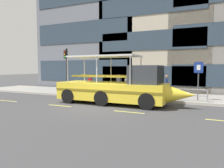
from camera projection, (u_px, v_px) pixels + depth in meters
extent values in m
plane|color=#3D3D3F|center=(99.00, 106.00, 13.69)|extent=(120.00, 120.00, 0.00)
cube|color=gray|center=(129.00, 95.00, 18.76)|extent=(32.00, 4.80, 0.18)
cube|color=#B2ADA3|center=(118.00, 98.00, 16.50)|extent=(32.00, 0.18, 0.18)
cube|color=#DBD64C|center=(8.00, 101.00, 15.84)|extent=(1.80, 0.12, 0.01)
cube|color=#DBD64C|center=(60.00, 106.00, 13.83)|extent=(1.80, 0.12, 0.01)
cube|color=#DBD64C|center=(129.00, 112.00, 11.83)|extent=(1.80, 0.12, 0.01)
cube|color=#2D3D4C|center=(80.00, 71.00, 24.02)|extent=(11.45, 0.06, 2.35)
cube|color=#2D3D4C|center=(79.00, 32.00, 23.69)|extent=(11.45, 0.06, 2.35)
cube|color=#2D3D4C|center=(149.00, 76.00, 20.70)|extent=(10.19, 0.06, 1.87)
cube|color=#2D3D4C|center=(150.00, 40.00, 20.45)|extent=(10.19, 0.06, 1.87)
cube|color=#2D3D4C|center=(150.00, 4.00, 20.19)|extent=(10.19, 0.06, 1.87)
cylinder|color=gray|center=(127.00, 87.00, 16.48)|extent=(11.43, 0.07, 0.07)
cylinder|color=gray|center=(127.00, 92.00, 16.51)|extent=(11.43, 0.06, 0.06)
cylinder|color=gray|center=(67.00, 89.00, 18.90)|extent=(0.09, 0.09, 0.80)
cylinder|color=gray|center=(85.00, 90.00, 18.10)|extent=(0.09, 0.09, 0.80)
cylinder|color=gray|center=(105.00, 91.00, 17.31)|extent=(0.09, 0.09, 0.80)
cylinder|color=gray|center=(127.00, 92.00, 16.51)|extent=(0.09, 0.09, 0.80)
cylinder|color=gray|center=(151.00, 93.00, 15.72)|extent=(0.09, 0.09, 0.80)
cylinder|color=gray|center=(178.00, 95.00, 14.92)|extent=(0.09, 0.09, 0.80)
cylinder|color=gray|center=(207.00, 96.00, 14.13)|extent=(0.09, 0.09, 0.80)
cylinder|color=black|center=(67.00, 71.00, 19.40)|extent=(0.16, 0.16, 4.04)
cube|color=black|center=(65.00, 54.00, 19.11)|extent=(0.24, 0.20, 0.72)
sphere|color=red|center=(65.00, 52.00, 18.99)|extent=(0.14, 0.14, 0.14)
sphere|color=gold|center=(65.00, 54.00, 19.01)|extent=(0.14, 0.14, 0.14)
sphere|color=green|center=(65.00, 57.00, 19.03)|extent=(0.14, 0.14, 0.14)
cylinder|color=#4C4F54|center=(198.00, 81.00, 14.90)|extent=(0.08, 0.08, 2.66)
cube|color=navy|center=(199.00, 67.00, 14.78)|extent=(0.60, 0.04, 0.76)
cube|color=white|center=(199.00, 67.00, 14.76)|extent=(0.24, 0.01, 0.36)
torus|color=black|center=(80.00, 90.00, 18.76)|extent=(0.70, 0.04, 0.70)
torus|color=black|center=(70.00, 89.00, 19.19)|extent=(0.70, 0.04, 0.70)
cylinder|color=#B21919|center=(75.00, 88.00, 18.97)|extent=(0.95, 0.04, 0.04)
cylinder|color=#B21919|center=(73.00, 86.00, 19.03)|extent=(0.19, 0.04, 0.51)
cube|color=black|center=(73.00, 83.00, 19.03)|extent=(0.20, 0.08, 0.06)
cylinder|color=#A5A5AA|center=(79.00, 84.00, 18.74)|extent=(0.03, 0.46, 0.03)
cube|color=yellow|center=(112.00, 91.00, 14.61)|extent=(7.45, 2.48, 1.17)
cone|color=yellow|center=(181.00, 95.00, 12.70)|extent=(1.68, 1.11, 1.11)
cylinder|color=yellow|center=(67.00, 89.00, 16.16)|extent=(0.37, 1.11, 1.11)
cube|color=olive|center=(103.00, 91.00, 13.45)|extent=(7.45, 0.04, 0.12)
sphere|color=white|center=(188.00, 94.00, 12.52)|extent=(0.22, 0.22, 0.22)
cube|color=#33383D|center=(146.00, 75.00, 13.50)|extent=(1.86, 2.08, 1.17)
cube|color=silver|center=(104.00, 56.00, 14.66)|extent=(4.84, 2.28, 0.10)
cylinder|color=#B2B2B7|center=(141.00, 70.00, 14.75)|extent=(0.07, 0.07, 1.75)
cylinder|color=#B2B2B7|center=(130.00, 70.00, 12.78)|extent=(0.07, 0.07, 1.75)
cylinder|color=#B2B2B7|center=(111.00, 70.00, 15.71)|extent=(0.07, 0.07, 1.75)
cylinder|color=#B2B2B7|center=(97.00, 70.00, 13.74)|extent=(0.07, 0.07, 1.75)
cylinder|color=#B2B2B7|center=(84.00, 70.00, 16.68)|extent=(0.07, 0.07, 1.75)
cylinder|color=#B2B2B7|center=(68.00, 70.00, 14.70)|extent=(0.07, 0.07, 1.75)
cube|color=olive|center=(108.00, 76.00, 15.30)|extent=(4.46, 0.28, 0.12)
cube|color=olive|center=(100.00, 76.00, 14.22)|extent=(4.46, 0.28, 0.12)
cylinder|color=black|center=(156.00, 97.00, 14.50)|extent=(1.00, 0.28, 1.00)
cylinder|color=black|center=(147.00, 101.00, 12.43)|extent=(1.00, 0.28, 1.00)
cylinder|color=black|center=(116.00, 94.00, 15.74)|extent=(1.00, 0.28, 1.00)
cylinder|color=black|center=(102.00, 98.00, 13.68)|extent=(1.00, 0.28, 1.00)
cylinder|color=black|center=(86.00, 93.00, 16.83)|extent=(1.00, 0.28, 1.00)
cylinder|color=black|center=(68.00, 96.00, 14.77)|extent=(1.00, 0.28, 1.00)
cylinder|color=#1E2338|center=(166.00, 92.00, 16.20)|extent=(0.11, 0.11, 0.87)
cylinder|color=#1E2338|center=(167.00, 92.00, 16.36)|extent=(0.11, 0.11, 0.87)
cube|color=navy|center=(167.00, 82.00, 16.22)|extent=(0.19, 0.33, 0.61)
cylinder|color=navy|center=(166.00, 83.00, 16.03)|extent=(0.08, 0.08, 0.55)
cylinder|color=navy|center=(167.00, 83.00, 16.42)|extent=(0.08, 0.08, 0.55)
sphere|color=#936B4C|center=(167.00, 77.00, 16.19)|extent=(0.24, 0.24, 0.24)
cylinder|color=#1E2338|center=(127.00, 91.00, 17.47)|extent=(0.10, 0.10, 0.82)
cylinder|color=#1E2338|center=(126.00, 91.00, 17.34)|extent=(0.10, 0.10, 0.82)
cube|color=#B7B2A8|center=(127.00, 82.00, 17.35)|extent=(0.23, 0.34, 0.58)
cylinder|color=#B7B2A8|center=(128.00, 82.00, 17.52)|extent=(0.07, 0.07, 0.52)
cylinder|color=#B7B2A8|center=(125.00, 83.00, 17.19)|extent=(0.07, 0.07, 0.52)
sphere|color=#936B4C|center=(127.00, 77.00, 17.32)|extent=(0.23, 0.23, 0.23)
cylinder|color=#47423D|center=(120.00, 89.00, 18.31)|extent=(0.11, 0.11, 0.85)
cylinder|color=#47423D|center=(118.00, 89.00, 18.37)|extent=(0.11, 0.11, 0.85)
cube|color=#38383D|center=(119.00, 81.00, 18.28)|extent=(0.33, 0.21, 0.60)
cylinder|color=#38383D|center=(121.00, 81.00, 18.21)|extent=(0.07, 0.07, 0.54)
cylinder|color=#38383D|center=(116.00, 81.00, 18.36)|extent=(0.07, 0.07, 0.54)
sphere|color=#936B4C|center=(119.00, 76.00, 18.25)|extent=(0.23, 0.23, 0.23)
cylinder|color=black|center=(91.00, 88.00, 19.69)|extent=(0.10, 0.10, 0.81)
cylinder|color=black|center=(89.00, 88.00, 19.74)|extent=(0.10, 0.10, 0.81)
cube|color=maroon|center=(90.00, 81.00, 19.66)|extent=(0.32, 0.20, 0.57)
cylinder|color=maroon|center=(92.00, 81.00, 19.59)|extent=(0.07, 0.07, 0.51)
cylinder|color=maroon|center=(88.00, 81.00, 19.73)|extent=(0.07, 0.07, 0.51)
sphere|color=#936B4C|center=(90.00, 76.00, 19.63)|extent=(0.22, 0.22, 0.22)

